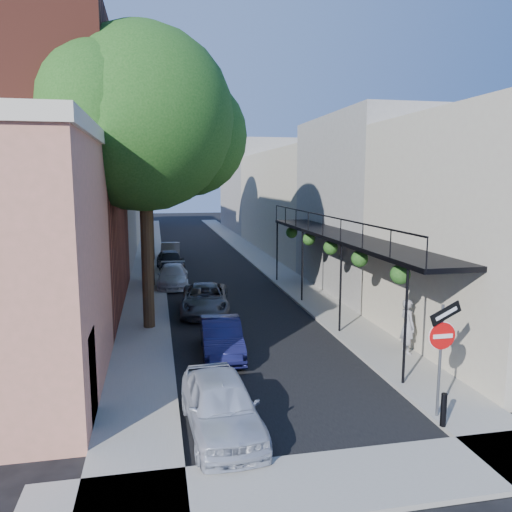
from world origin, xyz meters
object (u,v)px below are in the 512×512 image
oak_far (155,145)px  sign_post (442,340)px  parked_car_a (221,405)px  parked_car_f (171,252)px  parked_car_b (222,338)px  parked_car_e (170,261)px  parked_car_c (205,299)px  bollard (444,410)px  oak_near (155,124)px  pedestrian (407,326)px  parked_car_d (173,276)px  oak_mid (154,156)px

oak_far → sign_post: bearing=-76.1°
parked_car_a → parked_car_f: parked_car_a is taller
sign_post → parked_car_f: size_ratio=0.78×
parked_car_b → parked_car_e: bearing=97.0°
parked_car_c → parked_car_e: bearing=102.7°
bollard → parked_car_f: (-5.44, 26.65, 0.11)m
parked_car_c → parked_car_f: size_ratio=1.16×
oak_near → parked_car_b: size_ratio=3.10×
bollard → oak_near: size_ratio=0.07×
oak_far → parked_car_a: (1.28, -25.80, -7.58)m
bollard → pedestrian: bearing=71.4°
bollard → oak_far: (-6.35, 26.77, 7.74)m
parked_car_a → parked_car_c: parked_car_a is taller
oak_near → parked_car_c: size_ratio=2.57×
parked_car_a → parked_car_d: bearing=88.6°
parked_car_a → parked_car_b: bearing=79.2°
oak_far → pedestrian: size_ratio=6.49×
bollard → parked_car_d: 18.29m
pedestrian → parked_car_c: bearing=37.8°
oak_near → parked_car_f: (0.93, 16.89, -7.25)m
oak_near → parked_car_d: bearing=84.3°
sign_post → oak_mid: bearing=110.9°
parked_car_c → parked_car_e: 10.57m
oak_near → parked_car_e: bearing=86.4°
parked_car_e → parked_car_d: bearing=-93.5°
parked_car_f → pedestrian: 23.00m
oak_near → pedestrian: 11.63m
parked_car_b → parked_car_e: 16.08m
oak_near → oak_mid: oak_near is taller
sign_post → parked_car_b: 7.36m
parked_car_e → pedestrian: pedestrian is taller
sign_post → parked_car_a: size_ratio=0.76×
parked_car_a → bollard: bearing=-14.0°
sign_post → pedestrian: bearing=71.4°
bollard → parked_car_f: bearing=101.5°
sign_post → parked_car_d: 17.95m
parked_car_c → parked_car_d: bearing=107.9°
parked_car_b → pedestrian: size_ratio=2.01×
sign_post → oak_mid: size_ratio=0.29×
bollard → oak_near: bearing=123.1°
parked_car_a → parked_car_f: bearing=87.6°
oak_mid → parked_car_b: 13.47m
bollard → parked_car_b: bearing=125.9°
parked_car_d → oak_far: bearing=97.3°
parked_car_f → pedestrian: (7.04, -21.89, 0.41)m
parked_car_b → parked_car_f: bearing=95.7°
parked_car_e → parked_car_f: parked_car_e is taller
oak_far → oak_near: bearing=-90.0°
parked_car_c → parked_car_d: parked_car_c is taller
pedestrian → parked_car_a: bearing=116.1°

